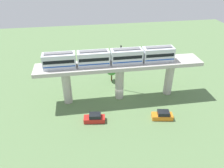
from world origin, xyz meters
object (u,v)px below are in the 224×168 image
Objects in this scene: tree_near_viaduct at (112,70)px; signal_post at (121,67)px; parked_car_red at (95,118)px; parked_car_orange at (162,115)px; train at (110,57)px.

tree_near_viaduct is 5.63m from signal_post.
parked_car_orange is (1.30, 13.65, 0.00)m from parked_car_red.
parked_car_red is 16.75m from tree_near_viaduct.
signal_post reaches higher than tree_near_viaduct.
train is 2.41× the size of signal_post.
train is at bearing -10.91° from tree_near_viaduct.
parked_car_red is at bearing -85.98° from parked_car_orange.
tree_near_viaduct is at bearing 169.09° from train.
parked_car_orange is 0.94× the size of tree_near_viaduct.
parked_car_orange is at bearing 27.45° from signal_post.
parked_car_red is at bearing -29.68° from train.
signal_post is (-10.98, 7.28, 5.48)m from parked_car_red.
tree_near_viaduct is 0.41× the size of signal_post.
parked_car_red is 14.26m from signal_post.
train is 16.04m from parked_car_orange.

